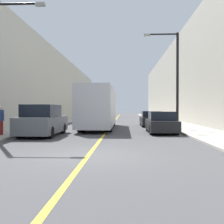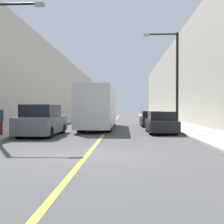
{
  "view_description": "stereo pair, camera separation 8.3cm",
  "coord_description": "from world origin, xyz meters",
  "px_view_note": "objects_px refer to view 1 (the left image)",
  "views": [
    {
      "loc": [
        1.27,
        -9.21,
        1.66
      ],
      "look_at": [
        -0.0,
        18.28,
        1.32
      ],
      "focal_mm": 42.0,
      "sensor_mm": 36.0,
      "label": 1
    },
    {
      "loc": [
        1.35,
        -9.2,
        1.66
      ],
      "look_at": [
        -0.0,
        18.28,
        1.32
      ],
      "focal_mm": 42.0,
      "sensor_mm": 36.0,
      "label": 2
    }
  ],
  "objects_px": {
    "street_lamp_left": "(1,60)",
    "pedestrian": "(0,120)",
    "street_lamp_right": "(174,74)",
    "parked_suv_left": "(43,121)",
    "car_right_mid": "(151,119)",
    "car_right_near": "(161,123)",
    "bus": "(99,107)"
  },
  "relations": [
    {
      "from": "bus",
      "to": "car_right_near",
      "type": "distance_m",
      "value": 6.05
    },
    {
      "from": "car_right_mid",
      "to": "street_lamp_left",
      "type": "xyz_separation_m",
      "value": [
        -8.89,
        -11.47,
        3.51
      ]
    },
    {
      "from": "street_lamp_left",
      "to": "pedestrian",
      "type": "relative_size",
      "value": 4.06
    },
    {
      "from": "street_lamp_right",
      "to": "pedestrian",
      "type": "relative_size",
      "value": 4.24
    },
    {
      "from": "car_right_mid",
      "to": "pedestrian",
      "type": "xyz_separation_m",
      "value": [
        -9.86,
        -9.55,
        0.35
      ]
    },
    {
      "from": "street_lamp_left",
      "to": "street_lamp_right",
      "type": "xyz_separation_m",
      "value": [
        10.2,
        6.99,
        0.16
      ]
    },
    {
      "from": "street_lamp_left",
      "to": "street_lamp_right",
      "type": "relative_size",
      "value": 0.96
    },
    {
      "from": "car_right_near",
      "to": "parked_suv_left",
      "type": "bearing_deg",
      "value": -163.99
    },
    {
      "from": "parked_suv_left",
      "to": "street_lamp_left",
      "type": "relative_size",
      "value": 0.68
    },
    {
      "from": "car_right_mid",
      "to": "street_lamp_right",
      "type": "relative_size",
      "value": 0.57
    },
    {
      "from": "bus",
      "to": "car_right_near",
      "type": "xyz_separation_m",
      "value": [
        4.62,
        -3.76,
        -1.1
      ]
    },
    {
      "from": "street_lamp_right",
      "to": "bus",
      "type": "bearing_deg",
      "value": 166.02
    },
    {
      "from": "street_lamp_right",
      "to": "pedestrian",
      "type": "height_order",
      "value": "street_lamp_right"
    },
    {
      "from": "street_lamp_left",
      "to": "bus",
      "type": "bearing_deg",
      "value": 63.19
    },
    {
      "from": "car_right_near",
      "to": "bus",
      "type": "bearing_deg",
      "value": 140.86
    },
    {
      "from": "street_lamp_left",
      "to": "pedestrian",
      "type": "distance_m",
      "value": 3.82
    },
    {
      "from": "parked_suv_left",
      "to": "pedestrian",
      "type": "xyz_separation_m",
      "value": [
        -2.35,
        -0.64,
        0.13
      ]
    },
    {
      "from": "street_lamp_right",
      "to": "pedestrian",
      "type": "bearing_deg",
      "value": -155.56
    },
    {
      "from": "parked_suv_left",
      "to": "pedestrian",
      "type": "bearing_deg",
      "value": -164.81
    },
    {
      "from": "car_right_mid",
      "to": "pedestrian",
      "type": "relative_size",
      "value": 2.43
    },
    {
      "from": "car_right_mid",
      "to": "street_lamp_right",
      "type": "bearing_deg",
      "value": -73.58
    },
    {
      "from": "bus",
      "to": "pedestrian",
      "type": "xyz_separation_m",
      "value": [
        -5.25,
        -6.55,
        -0.76
      ]
    },
    {
      "from": "car_right_mid",
      "to": "pedestrian",
      "type": "height_order",
      "value": "pedestrian"
    },
    {
      "from": "bus",
      "to": "car_right_near",
      "type": "height_order",
      "value": "bus"
    },
    {
      "from": "street_lamp_left",
      "to": "pedestrian",
      "type": "height_order",
      "value": "street_lamp_left"
    },
    {
      "from": "street_lamp_left",
      "to": "street_lamp_right",
      "type": "height_order",
      "value": "street_lamp_right"
    },
    {
      "from": "parked_suv_left",
      "to": "street_lamp_left",
      "type": "height_order",
      "value": "street_lamp_left"
    },
    {
      "from": "car_right_near",
      "to": "pedestrian",
      "type": "bearing_deg",
      "value": -164.18
    },
    {
      "from": "bus",
      "to": "car_right_near",
      "type": "bearing_deg",
      "value": -39.14
    },
    {
      "from": "parked_suv_left",
      "to": "car_right_near",
      "type": "relative_size",
      "value": 1.11
    },
    {
      "from": "car_right_near",
      "to": "car_right_mid",
      "type": "relative_size",
      "value": 1.03
    },
    {
      "from": "parked_suv_left",
      "to": "car_right_mid",
      "type": "xyz_separation_m",
      "value": [
        7.51,
        8.91,
        -0.23
      ]
    }
  ]
}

